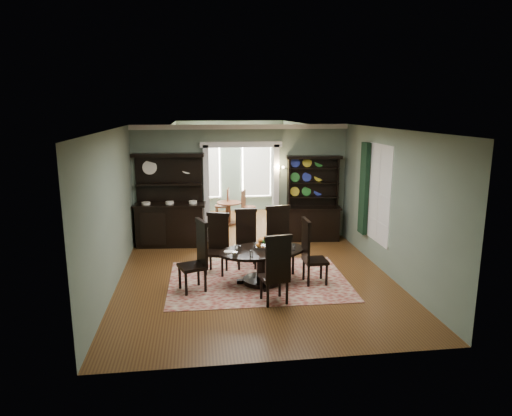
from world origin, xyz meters
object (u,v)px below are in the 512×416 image
(dining_table, at_px, (262,260))
(welsh_dresser, at_px, (313,210))
(sideboard, at_px, (170,214))
(parlor_table, at_px, (229,210))

(dining_table, relative_size, welsh_dresser, 0.87)
(dining_table, bearing_deg, sideboard, 111.49)
(dining_table, xyz_separation_m, sideboard, (-1.92, 2.85, 0.33))
(dining_table, xyz_separation_m, parlor_table, (-0.30, 4.75, -0.03))
(sideboard, relative_size, welsh_dresser, 1.05)
(welsh_dresser, bearing_deg, dining_table, -115.75)
(welsh_dresser, relative_size, parlor_table, 3.01)
(dining_table, height_order, parlor_table, dining_table)
(dining_table, distance_m, parlor_table, 4.76)
(welsh_dresser, bearing_deg, parlor_table, 143.61)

